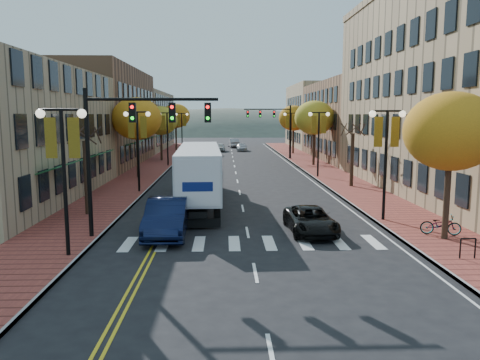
{
  "coord_description": "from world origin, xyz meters",
  "views": [
    {
      "loc": [
        -1.12,
        -18.64,
        5.81
      ],
      "look_at": [
        -0.27,
        7.1,
        2.2
      ],
      "focal_mm": 35.0,
      "sensor_mm": 36.0,
      "label": 1
    }
  ],
  "objects": [
    {
      "name": "bicycle",
      "position": [
        9.12,
        2.68,
        0.63
      ],
      "size": [
        1.94,
        1.08,
        0.97
      ],
      "primitive_type": "imported",
      "rotation": [
        0.0,
        0.0,
        1.32
      ],
      "color": "gray",
      "rests_on": "sidewalk_right"
    },
    {
      "name": "building_right_far",
      "position": [
        18.5,
        64.0,
        5.5
      ],
      "size": [
        15.0,
        20.0,
        11.0
      ],
      "primitive_type": "cube",
      "color": "#9E8966",
      "rests_on": "ground"
    },
    {
      "name": "tree_right_d",
      "position": [
        9.0,
        50.0,
        5.29
      ],
      "size": [
        4.35,
        4.35,
        7.0
      ],
      "color": "#382619",
      "rests_on": "sidewalk_right"
    },
    {
      "name": "lamp_right_b",
      "position": [
        7.5,
        24.0,
        4.29
      ],
      "size": [
        1.96,
        0.36,
        6.05
      ],
      "color": "black",
      "rests_on": "ground"
    },
    {
      "name": "ground",
      "position": [
        0.0,
        0.0,
        0.0
      ],
      "size": [
        200.0,
        200.0,
        0.0
      ],
      "primitive_type": "plane",
      "color": "black",
      "rests_on": "ground"
    },
    {
      "name": "tree_right_b",
      "position": [
        9.0,
        18.0,
        2.25
      ],
      "size": [
        0.28,
        0.28,
        4.2
      ],
      "color": "#382619",
      "rests_on": "sidewalk_right"
    },
    {
      "name": "lamp_left_c",
      "position": [
        -7.5,
        34.0,
        4.29
      ],
      "size": [
        1.96,
        0.36,
        6.05
      ],
      "color": "black",
      "rests_on": "ground"
    },
    {
      "name": "tree_left_a",
      "position": [
        -9.0,
        8.0,
        2.25
      ],
      "size": [
        0.28,
        0.28,
        4.2
      ],
      "color": "#382619",
      "rests_on": "sidewalk_left"
    },
    {
      "name": "tree_left_b",
      "position": [
        -9.0,
        24.0,
        5.45
      ],
      "size": [
        4.48,
        4.48,
        7.21
      ],
      "color": "#382619",
      "rests_on": "sidewalk_left"
    },
    {
      "name": "sidewalk_right",
      "position": [
        9.0,
        32.5,
        0.07
      ],
      "size": [
        4.0,
        85.0,
        0.15
      ],
      "primitive_type": "cube",
      "color": "brown",
      "rests_on": "ground"
    },
    {
      "name": "tree_right_a",
      "position": [
        9.0,
        2.0,
        5.05
      ],
      "size": [
        4.16,
        4.16,
        6.69
      ],
      "color": "#382619",
      "rests_on": "sidewalk_right"
    },
    {
      "name": "black_suv",
      "position": [
        3.11,
        3.81,
        0.64
      ],
      "size": [
        2.31,
        4.7,
        1.28
      ],
      "primitive_type": "imported",
      "rotation": [
        0.0,
        0.0,
        0.04
      ],
      "color": "black",
      "rests_on": "ground"
    },
    {
      "name": "car_far_white",
      "position": [
        -1.83,
        55.78,
        0.66
      ],
      "size": [
        1.78,
        3.94,
        1.31
      ],
      "primitive_type": "imported",
      "rotation": [
        0.0,
        0.0,
        -0.06
      ],
      "color": "silver",
      "rests_on": "ground"
    },
    {
      "name": "navy_sedan",
      "position": [
        -3.91,
        3.55,
        0.89
      ],
      "size": [
        2.02,
        5.47,
        1.79
      ],
      "primitive_type": "imported",
      "rotation": [
        0.0,
        0.0,
        0.02
      ],
      "color": "black",
      "rests_on": "ground"
    },
    {
      "name": "building_left_mid",
      "position": [
        -17.0,
        36.0,
        5.5
      ],
      "size": [
        12.0,
        24.0,
        11.0
      ],
      "primitive_type": "cube",
      "color": "brown",
      "rests_on": "ground"
    },
    {
      "name": "car_far_silver",
      "position": [
        1.67,
        56.48,
        0.59
      ],
      "size": [
        1.7,
        4.09,
        1.18
      ],
      "primitive_type": "imported",
      "rotation": [
        0.0,
        0.0,
        -0.01
      ],
      "color": "#A0A0A7",
      "rests_on": "ground"
    },
    {
      "name": "building_left_far",
      "position": [
        -17.0,
        61.0,
        4.75
      ],
      "size": [
        12.0,
        26.0,
        9.5
      ],
      "primitive_type": "cube",
      "color": "#9E8966",
      "rests_on": "ground"
    },
    {
      "name": "lamp_left_b",
      "position": [
        -7.5,
        16.0,
        4.29
      ],
      "size": [
        1.96,
        0.36,
        6.05
      ],
      "color": "black",
      "rests_on": "ground"
    },
    {
      "name": "lamp_right_a",
      "position": [
        7.5,
        6.0,
        4.29
      ],
      "size": [
        1.96,
        0.36,
        6.05
      ],
      "color": "black",
      "rests_on": "ground"
    },
    {
      "name": "tree_right_c",
      "position": [
        9.0,
        34.0,
        5.45
      ],
      "size": [
        4.48,
        4.48,
        7.21
      ],
      "color": "#382619",
      "rests_on": "sidewalk_right"
    },
    {
      "name": "building_right_mid",
      "position": [
        18.5,
        42.0,
        5.0
      ],
      "size": [
        15.0,
        24.0,
        10.0
      ],
      "primitive_type": "cube",
      "color": "brown",
      "rests_on": "ground"
    },
    {
      "name": "traffic_mast_far",
      "position": [
        5.48,
        42.0,
        4.92
      ],
      "size": [
        6.1,
        0.34,
        7.0
      ],
      "color": "black",
      "rests_on": "ground"
    },
    {
      "name": "lamp_left_a",
      "position": [
        -7.5,
        0.0,
        4.29
      ],
      "size": [
        1.96,
        0.36,
        6.05
      ],
      "color": "black",
      "rests_on": "ground"
    },
    {
      "name": "traffic_mast_near",
      "position": [
        -5.48,
        3.0,
        4.92
      ],
      "size": [
        6.1,
        0.35,
        7.0
      ],
      "color": "black",
      "rests_on": "ground"
    },
    {
      "name": "car_far_oncoming",
      "position": [
        0.5,
        65.34,
        0.76
      ],
      "size": [
        2.15,
        4.78,
        1.52
      ],
      "primitive_type": "imported",
      "rotation": [
        0.0,
        0.0,
        3.26
      ],
      "color": "#99989F",
      "rests_on": "ground"
    },
    {
      "name": "lamp_right_c",
      "position": [
        7.5,
        42.0,
        4.29
      ],
      "size": [
        1.96,
        0.36,
        6.05
      ],
      "color": "black",
      "rests_on": "ground"
    },
    {
      "name": "sidewalk_left",
      "position": [
        -9.0,
        32.5,
        0.07
      ],
      "size": [
        4.0,
        85.0,
        0.15
      ],
      "primitive_type": "cube",
      "color": "brown",
      "rests_on": "ground"
    },
    {
      "name": "lamp_left_d",
      "position": [
        -7.5,
        52.0,
        4.29
      ],
      "size": [
        1.96,
        0.36,
        6.05
      ],
      "color": "black",
      "rests_on": "ground"
    },
    {
      "name": "tree_left_d",
      "position": [
        -9.0,
        58.0,
        5.6
      ],
      "size": [
        4.61,
        4.61,
        7.42
      ],
      "color": "#382619",
      "rests_on": "sidewalk_left"
    },
    {
      "name": "tree_left_c",
      "position": [
        -9.0,
        40.0,
        5.05
      ],
      "size": [
        4.16,
        4.16,
        6.69
      ],
      "color": "#382619",
      "rests_on": "sidewalk_left"
    },
    {
      "name": "semi_truck",
      "position": [
        -2.77,
        11.68,
        2.21
      ],
      "size": [
        3.03,
        15.21,
        3.78
      ],
      "rotation": [
        0.0,
        0.0,
        0.04
      ],
      "color": "black",
      "rests_on": "ground"
    }
  ]
}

